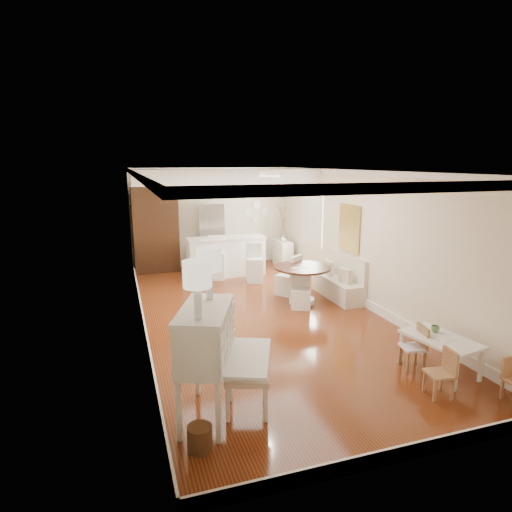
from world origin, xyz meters
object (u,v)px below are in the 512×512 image
wicker_basket (200,438)px  pantry_cabinet (156,230)px  fridge (224,235)px  gustavian_armchair (247,373)px  slip_chair_near (301,289)px  sideboard (283,254)px  kids_chair_a (439,373)px  slip_chair_far (288,275)px  breakfast_counter (226,256)px  kids_table (439,355)px  kids_chair_b (413,347)px  bar_stool_left (216,258)px  secretary_bureau (206,363)px  dining_table (302,285)px  bar_stool_right (254,263)px

wicker_basket → pantry_cabinet: 7.92m
fridge → gustavian_armchair: bearing=-101.7°
slip_chair_near → fridge: bearing=120.2°
slip_chair_near → sideboard: 3.63m
kids_chair_a → slip_chair_far: size_ratio=0.69×
breakfast_counter → pantry_cabinet: size_ratio=0.89×
wicker_basket → kids_table: (3.60, 0.63, 0.13)m
wicker_basket → fridge: fridge is taller
kids_table → pantry_cabinet: (-3.30, 7.22, 0.89)m
slip_chair_near → pantry_cabinet: bearing=143.3°
slip_chair_near → slip_chair_far: (0.10, 0.91, 0.06)m
kids_chair_a → kids_table: bearing=147.4°
kids_chair_b → pantry_cabinet: size_ratio=0.29×
sideboard → kids_table: bearing=-92.4°
fridge → wicker_basket: bearing=-105.7°
bar_stool_left → kids_table: bearing=-54.2°
breakfast_counter → kids_chair_b: bearing=-77.5°
secretary_bureau → gustavian_armchair: bearing=17.5°
secretary_bureau → slip_chair_far: secretary_bureau is taller
kids_chair_b → sideboard: size_ratio=0.86×
slip_chair_near → fridge: fridge is taller
gustavian_armchair → kids_chair_b: gustavian_armchair is taller
sideboard → secretary_bureau: bearing=-118.9°
gustavian_armchair → slip_chair_near: bearing=-15.4°
breakfast_counter → gustavian_armchair: bearing=-101.9°
dining_table → fridge: size_ratio=0.66×
slip_chair_far → fridge: 3.24m
gustavian_armchair → pantry_cabinet: 7.36m
secretary_bureau → slip_chair_near: size_ratio=1.69×
dining_table → breakfast_counter: breakfast_counter is taller
dining_table → pantry_cabinet: 4.71m
kids_chair_b → slip_chair_near: bearing=-160.5°
kids_chair_a → bar_stool_left: bar_stool_left is taller
wicker_basket → slip_chair_near: slip_chair_near is taller
kids_chair_a → fridge: size_ratio=0.36×
breakfast_counter → secretary_bureau: bearing=-106.2°
slip_chair_near → fridge: 4.11m
secretary_bureau → kids_chair_a: 2.99m
kids_chair_a → bar_stool_right: (-0.62, 5.84, 0.16)m
kids_chair_b → slip_chair_near: size_ratio=0.81×
slip_chair_far → sideboard: slip_chair_far is taller
gustavian_armchair → pantry_cabinet: size_ratio=0.43×
sideboard → slip_chair_near: bearing=-106.4°
dining_table → pantry_cabinet: (-2.68, 3.80, 0.75)m
slip_chair_near → kids_table: bearing=-54.9°
slip_chair_near → breakfast_counter: breakfast_counter is taller
slip_chair_near → breakfast_counter: (-0.83, 2.98, 0.11)m
kids_chair_b → breakfast_counter: 6.06m
wicker_basket → slip_chair_near: bearing=53.3°
fridge → bar_stool_left: bearing=-112.0°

